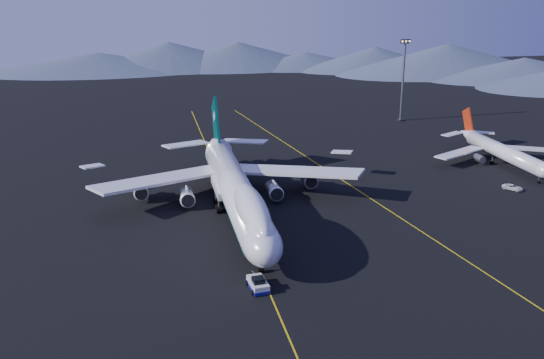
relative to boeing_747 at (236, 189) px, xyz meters
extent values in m
plane|color=black|center=(0.00, -0.03, -5.81)|extent=(500.00, 500.00, 0.00)
cube|color=gold|center=(0.00, -0.03, -5.80)|extent=(0.25, 220.00, 0.01)
cube|color=gold|center=(30.00, 9.97, -5.80)|extent=(28.08, 198.09, 0.01)
cone|color=#424F66|center=(-40.81, 231.40, 0.19)|extent=(100.00, 100.00, 12.00)
cone|color=#424F66|center=(36.76, 232.07, 0.19)|extent=(100.00, 100.00, 12.00)
cone|color=#424F66|center=(110.33, 207.46, 0.19)|extent=(100.00, 100.00, 12.00)
cone|color=#424F66|center=(171.87, 160.24, 0.19)|extent=(100.00, 100.00, 12.00)
cylinder|color=silver|center=(0.00, -0.03, -0.21)|extent=(6.50, 56.00, 6.50)
ellipsoid|color=silver|center=(0.00, -28.03, -0.21)|extent=(6.50, 10.40, 6.50)
ellipsoid|color=silver|center=(0.00, -18.53, 2.29)|extent=(5.13, 25.16, 5.85)
cube|color=black|center=(0.00, -30.03, 0.99)|extent=(3.60, 1.61, 1.29)
cone|color=silver|center=(0.00, 32.97, 0.59)|extent=(6.50, 12.00, 6.50)
cube|color=#043D3B|center=(0.00, 0.97, -1.11)|extent=(6.24, 60.00, 1.10)
cube|color=silver|center=(0.00, 5.47, -1.31)|extent=(7.50, 13.00, 1.60)
cube|color=silver|center=(-14.50, 11.47, -0.61)|extent=(30.62, 23.28, 2.83)
cube|color=silver|center=(14.50, 11.47, -0.61)|extent=(30.62, 23.28, 2.83)
cylinder|color=slate|center=(-9.50, 7.47, -3.41)|extent=(2.90, 5.50, 2.90)
cylinder|color=slate|center=(-19.00, 13.97, -3.41)|extent=(2.90, 5.50, 2.90)
cylinder|color=slate|center=(9.50, 7.47, -3.41)|extent=(2.90, 5.50, 2.90)
cylinder|color=slate|center=(19.00, 13.97, -3.41)|extent=(2.90, 5.50, 2.90)
cube|color=#043D3B|center=(0.00, 31.97, 5.59)|extent=(0.55, 14.11, 15.94)
cube|color=silver|center=(-7.50, 34.47, 0.99)|extent=(12.39, 9.47, 0.98)
cube|color=silver|center=(7.50, 34.47, 0.99)|extent=(12.39, 9.47, 0.98)
cylinder|color=black|center=(0.00, -26.53, -5.26)|extent=(0.90, 1.10, 1.10)
cube|color=silver|center=(-1.48, -31.98, -4.98)|extent=(2.95, 5.13, 1.22)
cube|color=navy|center=(-1.48, -31.98, -5.42)|extent=(3.08, 5.36, 0.56)
cube|color=black|center=(-1.48, -31.98, -4.09)|extent=(1.96, 1.96, 1.00)
cylinder|color=silver|center=(74.00, 21.03, -2.19)|extent=(3.82, 32.17, 3.82)
ellipsoid|color=silver|center=(74.00, 4.94, -2.19)|extent=(3.82, 5.35, 3.82)
cone|color=silver|center=(74.00, 40.13, -1.79)|extent=(3.82, 7.04, 3.82)
cube|color=silver|center=(63.94, 26.05, -3.00)|extent=(16.89, 11.40, 0.35)
cube|color=silver|center=(84.05, 26.05, -3.00)|extent=(16.89, 11.40, 0.35)
cylinder|color=slate|center=(68.47, 23.54, -4.21)|extent=(1.91, 3.52, 1.91)
cylinder|color=slate|center=(79.53, 23.54, -4.21)|extent=(1.91, 3.52, 1.91)
cube|color=maroon|center=(74.00, 40.63, 2.03)|extent=(0.35, 6.86, 8.10)
imported|color=silver|center=(65.11, 2.84, -5.18)|extent=(4.46, 4.94, 1.28)
cylinder|color=black|center=(70.21, 78.87, -5.60)|extent=(2.58, 2.58, 0.43)
cylinder|color=slate|center=(70.21, 78.87, 7.61)|extent=(0.75, 0.75, 26.85)
cube|color=black|center=(70.21, 78.87, 21.36)|extent=(3.44, 0.86, 1.29)
camera|label=1|loc=(-16.92, -115.41, 39.47)|focal=40.00mm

